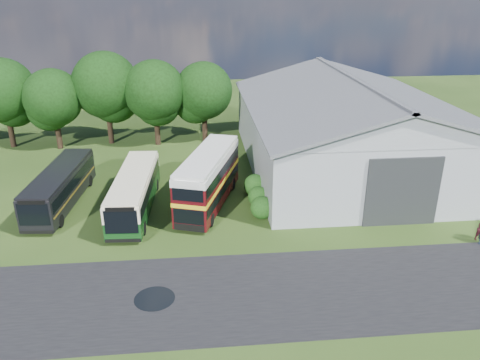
{
  "coord_description": "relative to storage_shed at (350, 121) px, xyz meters",
  "views": [
    {
      "loc": [
        1.08,
        -24.09,
        15.58
      ],
      "look_at": [
        4.19,
        8.0,
        2.15
      ],
      "focal_mm": 35.0,
      "sensor_mm": 36.0,
      "label": 1
    }
  ],
  "objects": [
    {
      "name": "tree_left_b",
      "position": [
        -28.0,
        7.52,
        1.09
      ],
      "size": [
        5.78,
        5.78,
        8.16
      ],
      "color": "black",
      "rests_on": "ground"
    },
    {
      "name": "bus_green_single",
      "position": [
        -18.62,
        -8.0,
        -2.62
      ],
      "size": [
        2.98,
        10.66,
        2.91
      ],
      "rotation": [
        0.0,
        0.0,
        -0.05
      ],
      "color": "black",
      "rests_on": "ground"
    },
    {
      "name": "tree_left_a",
      "position": [
        -33.0,
        8.52,
        1.71
      ],
      "size": [
        6.46,
        6.46,
        9.12
      ],
      "color": "black",
      "rests_on": "ground"
    },
    {
      "name": "shrub_front",
      "position": [
        -9.4,
        -9.98,
        -4.17
      ],
      "size": [
        1.7,
        1.7,
        1.7
      ],
      "primitive_type": "sphere",
      "color": "#194714",
      "rests_on": "ground"
    },
    {
      "name": "asphalt_road",
      "position": [
        -12.0,
        -18.98,
        -4.17
      ],
      "size": [
        60.0,
        8.0,
        0.02
      ],
      "primitive_type": "cube",
      "color": "black",
      "rests_on": "ground"
    },
    {
      "name": "storage_shed",
      "position": [
        0.0,
        0.0,
        0.0
      ],
      "size": [
        18.8,
        24.8,
        8.15
      ],
      "color": "gray",
      "rests_on": "ground"
    },
    {
      "name": "tree_right_b",
      "position": [
        -13.0,
        8.62,
        1.27
      ],
      "size": [
        5.98,
        5.98,
        8.45
      ],
      "color": "black",
      "rests_on": "ground"
    },
    {
      "name": "shrub_mid",
      "position": [
        -9.4,
        -7.98,
        -4.17
      ],
      "size": [
        1.6,
        1.6,
        1.6
      ],
      "primitive_type": "sphere",
      "color": "#194714",
      "rests_on": "ground"
    },
    {
      "name": "shrub_back",
      "position": [
        -9.4,
        -5.98,
        -4.17
      ],
      "size": [
        1.8,
        1.8,
        1.8
      ],
      "primitive_type": "sphere",
      "color": "#194714",
      "rests_on": "ground"
    },
    {
      "name": "tree_right_a",
      "position": [
        -18.0,
        7.82,
        1.52
      ],
      "size": [
        6.26,
        6.26,
        8.83
      ],
      "color": "black",
      "rests_on": "ground"
    },
    {
      "name": "bus_maroon_double",
      "position": [
        -13.15,
        -7.53,
        -2.09
      ],
      "size": [
        5.35,
        9.98,
        4.17
      ],
      "rotation": [
        0.0,
        0.0,
        -0.31
      ],
      "color": "black",
      "rests_on": "ground"
    },
    {
      "name": "bus_dark_single",
      "position": [
        -24.34,
        -6.43,
        -2.66
      ],
      "size": [
        3.21,
        10.44,
        2.83
      ],
      "rotation": [
        0.0,
        0.0,
        -0.08
      ],
      "color": "black",
      "rests_on": "ground"
    },
    {
      "name": "tree_mid",
      "position": [
        -23.0,
        8.82,
        2.02
      ],
      "size": [
        6.8,
        6.8,
        9.6
      ],
      "color": "black",
      "rests_on": "ground"
    },
    {
      "name": "puddle",
      "position": [
        -16.5,
        -18.98,
        -4.17
      ],
      "size": [
        2.2,
        2.2,
        0.01
      ],
      "primitive_type": "cylinder",
      "color": "black",
      "rests_on": "ground"
    },
    {
      "name": "ground",
      "position": [
        -15.0,
        -15.98,
        -4.17
      ],
      "size": [
        120.0,
        120.0,
        0.0
      ],
      "primitive_type": "plane",
      "color": "#213711",
      "rests_on": "ground"
    }
  ]
}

